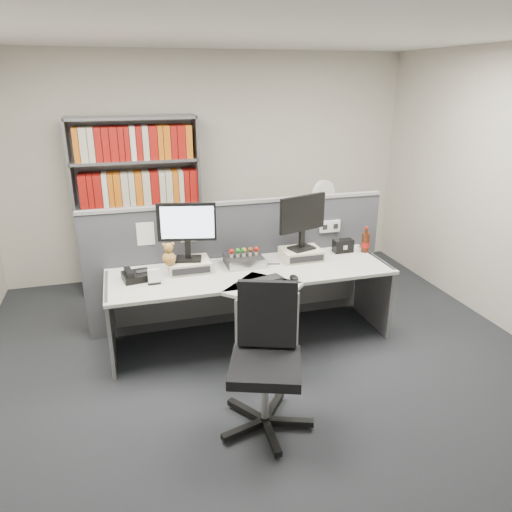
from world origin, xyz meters
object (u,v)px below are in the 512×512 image
object	(u,v)px
filing_cabinet	(320,254)
keyboard	(261,282)
speaker	(343,246)
office_chair	(266,354)
monitor_left	(187,227)
mouse	(294,278)
monitor_right	(302,218)
desk_fan	(322,198)
desktop_pc	(244,260)
desk	(258,307)
desk_phone	(136,276)
cola_bottle	(365,243)
shelving_unit	(139,207)
desk_calendar	(154,278)

from	to	relation	value
filing_cabinet	keyboard	bearing A→B (deg)	-128.80
speaker	office_chair	bearing A→B (deg)	-131.84
monitor_left	mouse	xyz separation A→B (m)	(0.85, -0.48, -0.40)
monitor_right	desk_fan	world-z (taller)	monitor_right
mouse	speaker	world-z (taller)	speaker
office_chair	filing_cabinet	bearing A→B (deg)	58.86
desktop_pc	office_chair	world-z (taller)	office_chair
desktop_pc	filing_cabinet	xyz separation A→B (m)	(1.23, 1.02, -0.41)
desk	desktop_pc	world-z (taller)	desktop_pc
desk_phone	speaker	xyz separation A→B (m)	(2.06, 0.17, 0.03)
cola_bottle	monitor_right	bearing A→B (deg)	-179.34
cola_bottle	desk_fan	distance (m)	1.04
cola_bottle	desk_fan	size ratio (longest dim) A/B	0.47
cola_bottle	shelving_unit	xyz separation A→B (m)	(-2.15, 1.46, 0.16)
keyboard	monitor_right	bearing A→B (deg)	40.59
monitor_left	cola_bottle	xyz separation A→B (m)	(1.79, 0.01, -0.32)
monitor_right	filing_cabinet	distance (m)	1.44
cola_bottle	shelving_unit	world-z (taller)	shelving_unit
desk	keyboard	xyz separation A→B (m)	(0.01, -0.08, 0.28)
desk	keyboard	bearing A→B (deg)	-84.95
monitor_right	desktop_pc	bearing A→B (deg)	179.98
keyboard	desk_fan	world-z (taller)	desk_fan
desktop_pc	desk_fan	distance (m)	1.62
desk_phone	desk_calendar	world-z (taller)	desk_calendar
monitor_right	filing_cabinet	xyz separation A→B (m)	(0.65, 1.02, -0.79)
monitor_right	speaker	world-z (taller)	monitor_right
desk_phone	mouse	bearing A→B (deg)	-16.27
desktop_pc	desk_fan	size ratio (longest dim) A/B	0.60
desktop_pc	filing_cabinet	world-z (taller)	desktop_pc
monitor_left	filing_cabinet	xyz separation A→B (m)	(1.75, 1.02, -0.79)
desk	speaker	size ratio (longest dim) A/B	13.31
desktop_pc	desk_phone	xyz separation A→B (m)	(-1.00, -0.10, -0.01)
monitor_right	mouse	bearing A→B (deg)	-117.48
monitor_left	desk_phone	size ratio (longest dim) A/B	2.01
cola_bottle	desk	bearing A→B (deg)	-162.57
monitor_right	desk_calendar	bearing A→B (deg)	-171.02
speaker	shelving_unit	distance (m)	2.39
monitor_left	office_chair	xyz separation A→B (m)	(0.34, -1.31, -0.59)
keyboard	desk_phone	size ratio (longest dim) A/B	1.66
desktop_pc	speaker	size ratio (longest dim) A/B	1.74
desk_calendar	office_chair	size ratio (longest dim) A/B	0.13
desk	keyboard	size ratio (longest dim) A/B	5.91
filing_cabinet	monitor_left	bearing A→B (deg)	-149.81
desk	mouse	bearing A→B (deg)	-18.44
monitor_right	filing_cabinet	world-z (taller)	monitor_right
desk	monitor_left	world-z (taller)	monitor_left
shelving_unit	cola_bottle	bearing A→B (deg)	-34.15
keyboard	desk_fan	size ratio (longest dim) A/B	0.78
desk_phone	desk_fan	world-z (taller)	desk_fan
desk_calendar	cola_bottle	bearing A→B (deg)	6.29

